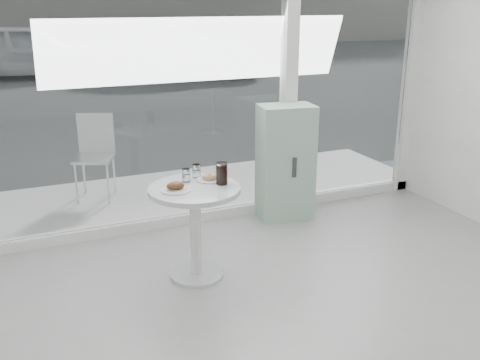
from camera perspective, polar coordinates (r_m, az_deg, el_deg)
name	(u,v)px	position (r m, az deg, el deg)	size (l,w,h in m)	color
storefront	(212,49)	(5.17, -2.99, 13.76)	(5.00, 0.14, 3.00)	white
main_table	(195,213)	(4.24, -4.81, -3.56)	(0.72, 0.72, 0.77)	silver
patio_deck	(185,192)	(6.26, -5.93, -1.32)	(5.60, 1.60, 0.05)	silver
street	(67,73)	(18.04, -17.97, 10.85)	(40.00, 24.00, 0.00)	#353535
mint_cabinet	(285,162)	(5.45, 4.86, 1.89)	(0.59, 0.44, 1.17)	#97C1AA
patio_chair	(95,151)	(6.11, -15.23, 3.04)	(0.52, 0.52, 0.92)	silver
car_white	(30,51)	(17.07, -21.49, 12.73)	(1.84, 4.57, 1.56)	silver
car_silver	(179,52)	(15.95, -6.55, 13.45)	(1.60, 4.59, 1.51)	#A4A7AC
plate_fritter	(176,187)	(4.09, -6.85, -0.77)	(0.23, 0.23, 0.07)	white
plate_donut	(209,178)	(4.30, -3.28, 0.20)	(0.21, 0.21, 0.05)	white
water_tumbler_a	(186,176)	(4.28, -5.77, 0.43)	(0.07, 0.07, 0.11)	white
water_tumbler_b	(196,172)	(4.38, -4.67, 0.90)	(0.07, 0.07, 0.11)	white
cola_glass	(222,174)	(4.19, -1.95, 0.66)	(0.09, 0.09, 0.17)	white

